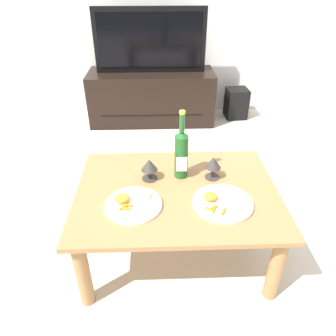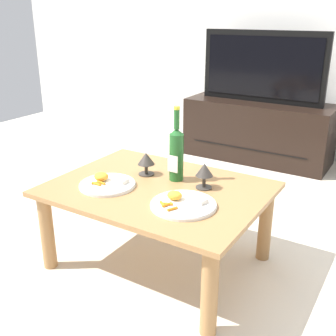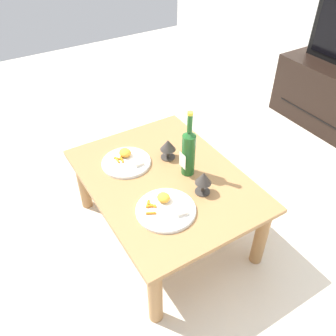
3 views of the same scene
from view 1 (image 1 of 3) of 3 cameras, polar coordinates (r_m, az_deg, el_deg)
ground_plane at (r=1.95m, az=1.40°, el=-14.19°), size 6.40×6.40×0.00m
dining_table at (r=1.70m, az=1.56°, el=-5.91°), size 1.04×0.79×0.43m
tv_stand at (r=3.38m, az=-2.94°, el=12.59°), size 1.25×0.48×0.52m
tv_screen at (r=3.23m, az=-3.23°, el=21.79°), size 1.06×0.05×0.59m
floor_speaker at (r=3.57m, az=12.11°, el=11.25°), size 0.23×0.23×0.31m
wine_bottle at (r=1.69m, az=2.39°, el=2.80°), size 0.07×0.07×0.38m
goblet_left at (r=1.70m, az=-3.37°, el=0.37°), size 0.09×0.09×0.12m
goblet_right at (r=1.72m, az=8.10°, el=0.76°), size 0.09×0.09×0.13m
dinner_plate_left at (r=1.56m, az=-6.36°, el=-6.34°), size 0.28×0.28×0.05m
dinner_plate_right at (r=1.58m, az=9.62°, el=-5.97°), size 0.30×0.30×0.05m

